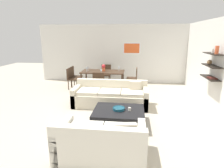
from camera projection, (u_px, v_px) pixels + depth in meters
name	position (u px, v px, depth m)	size (l,w,h in m)	color
ground_plane	(112.00, 109.00, 5.71)	(18.00, 18.00, 0.00)	#BCB29E
back_wall_unit	(127.00, 54.00, 8.72)	(8.40, 0.09, 2.70)	silver
right_wall_shelf_unit	(214.00, 64.00, 5.59)	(0.34, 8.20, 2.70)	silver
sofa_beige	(111.00, 97.00, 5.96)	(2.35, 0.90, 0.78)	beige
loveseat_white	(101.00, 143.00, 3.41)	(1.62, 0.90, 0.78)	silver
coffee_table	(119.00, 117.00, 4.72)	(1.27, 1.01, 0.38)	black
decorative_bowl	(119.00, 109.00, 4.67)	(0.30, 0.30, 0.07)	navy
candle_jar	(129.00, 109.00, 4.62)	(0.07, 0.07, 0.08)	silver
dining_table	(103.00, 73.00, 7.78)	(1.78, 0.92, 0.75)	#422D1E
dining_chair_left_near	(72.00, 77.00, 7.77)	(0.44, 0.44, 0.88)	#422D1E
dining_chair_foot	(99.00, 82.00, 6.99)	(0.44, 0.44, 0.88)	#422D1E
dining_chair_right_far	(134.00, 77.00, 7.87)	(0.44, 0.44, 0.88)	#422D1E
dining_chair_head	(106.00, 73.00, 8.65)	(0.44, 0.44, 0.88)	#422D1E
dining_chair_left_far	(75.00, 75.00, 8.17)	(0.44, 0.44, 0.88)	#422D1E
wine_glass_foot	(101.00, 70.00, 7.35)	(0.07, 0.07, 0.15)	silver
wine_glass_left_far	(88.00, 68.00, 7.91)	(0.06, 0.06, 0.16)	silver
wine_glass_left_near	(87.00, 69.00, 7.70)	(0.07, 0.07, 0.16)	silver
wine_glass_head	(104.00, 67.00, 8.11)	(0.07, 0.07, 0.17)	silver
wine_glass_right_far	(119.00, 68.00, 7.76)	(0.07, 0.07, 0.19)	silver
centerpiece_vase	(104.00, 67.00, 7.74)	(0.16, 0.16, 0.28)	#D85933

